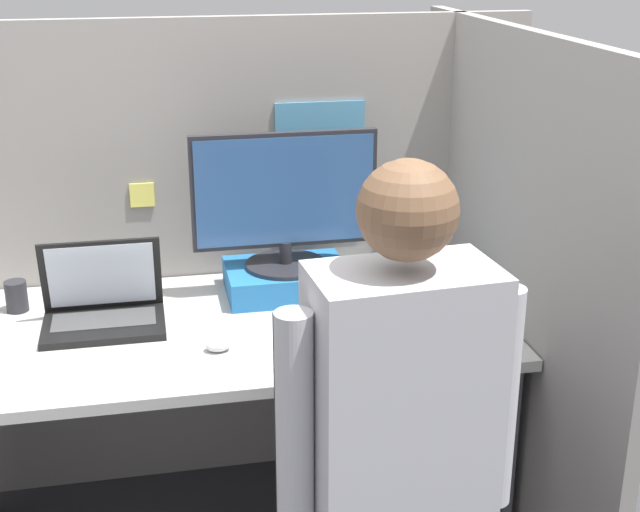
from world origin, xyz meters
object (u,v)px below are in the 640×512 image
(paper_box, at_px, (286,279))
(laptop, at_px, (103,309))
(monitor, at_px, (285,200))
(carrot_toy, at_px, (356,355))
(stapler, at_px, (459,289))
(person, at_px, (405,468))
(pen_cup, at_px, (16,296))

(paper_box, height_order, laptop, laptop)
(monitor, height_order, carrot_toy, monitor)
(stapler, bearing_deg, carrot_toy, -138.95)
(person, height_order, pen_cup, person)
(carrot_toy, distance_m, person, 0.59)
(paper_box, distance_m, person, 1.07)
(stapler, bearing_deg, monitor, 163.62)
(laptop, distance_m, stapler, 1.01)
(paper_box, height_order, monitor, monitor)
(laptop, height_order, person, person)
(carrot_toy, bearing_deg, paper_box, 101.23)
(paper_box, distance_m, laptop, 0.54)
(carrot_toy, distance_m, pen_cup, 1.00)
(carrot_toy, bearing_deg, monitor, 101.17)
(laptop, xyz_separation_m, pen_cup, (-0.24, 0.15, -0.00))
(laptop, distance_m, pen_cup, 0.28)
(carrot_toy, height_order, pen_cup, pen_cup)
(pen_cup, bearing_deg, paper_box, -1.27)
(person, bearing_deg, stapler, 64.39)
(person, distance_m, pen_cup, 1.35)
(carrot_toy, xyz_separation_m, pen_cup, (-0.86, 0.50, 0.03))
(pen_cup, bearing_deg, laptop, -31.60)
(stapler, height_order, carrot_toy, stapler)
(stapler, bearing_deg, laptop, 179.51)
(paper_box, relative_size, monitor, 0.65)
(laptop, bearing_deg, paper_box, 14.13)
(paper_box, bearing_deg, stapler, -16.09)
(laptop, bearing_deg, carrot_toy, -29.43)
(paper_box, bearing_deg, person, -87.54)
(carrot_toy, height_order, person, person)
(monitor, relative_size, laptop, 1.66)
(carrot_toy, relative_size, pen_cup, 1.82)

